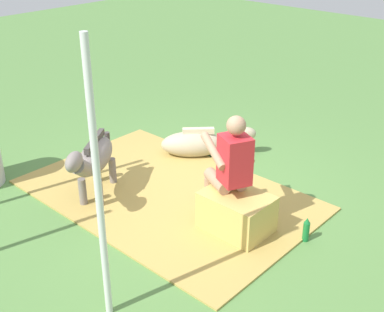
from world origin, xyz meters
name	(u,v)px	position (x,y,z in m)	size (l,w,h in m)	color
ground_plane	(186,197)	(0.00, 0.00, 0.00)	(24.00, 24.00, 0.00)	#568442
hay_patch	(167,194)	(0.19, 0.12, 0.01)	(3.46, 2.26, 0.02)	tan
hay_bale	(236,213)	(-0.89, 0.15, 0.22)	(0.72, 0.53, 0.44)	tan
person_seated	(230,165)	(-0.73, 0.11, 0.73)	(0.72, 0.58, 1.32)	tan
pony_standing	(94,159)	(0.78, 0.74, 0.52)	(0.91, 1.18, 0.88)	slate
pony_lying	(200,143)	(0.64, -0.97, 0.19)	(1.13, 1.14, 0.42)	tan
soda_bottle	(306,230)	(-1.55, -0.19, 0.14)	(0.07, 0.07, 0.28)	#197233
tent_pole_left	(98,190)	(-0.84, 1.88, 1.22)	(0.06, 0.06, 2.44)	silver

